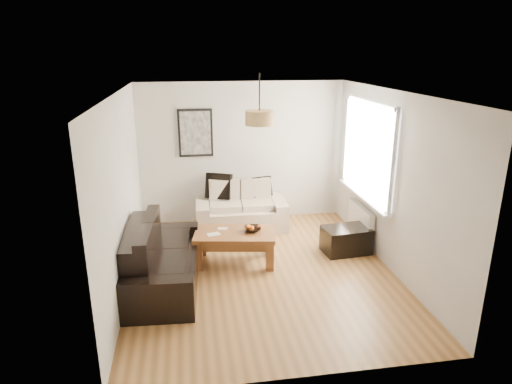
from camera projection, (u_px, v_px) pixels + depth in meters
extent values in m
plane|color=brown|center=(262.00, 272.00, 6.57)|extent=(4.50, 4.50, 0.00)
cube|color=white|center=(361.00, 221.00, 7.47)|extent=(0.10, 0.90, 0.52)
cylinder|color=tan|center=(259.00, 118.00, 6.17)|extent=(0.40, 0.40, 0.20)
cube|color=black|center=(346.00, 240.00, 7.15)|extent=(0.78, 0.54, 0.42)
cube|color=black|center=(219.00, 186.00, 8.13)|extent=(0.49, 0.32, 0.47)
cube|color=black|center=(262.00, 187.00, 8.26)|extent=(0.39, 0.20, 0.37)
imported|color=black|center=(253.00, 229.00, 6.76)|extent=(0.27, 0.27, 0.07)
sphere|color=#ED5813|center=(252.00, 228.00, 6.78)|extent=(0.09, 0.09, 0.07)
sphere|color=orange|center=(260.00, 227.00, 6.83)|extent=(0.08, 0.08, 0.06)
sphere|color=orange|center=(249.00, 227.00, 6.82)|extent=(0.10, 0.10, 0.08)
cube|color=beige|center=(214.00, 234.00, 6.64)|extent=(0.21, 0.17, 0.01)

